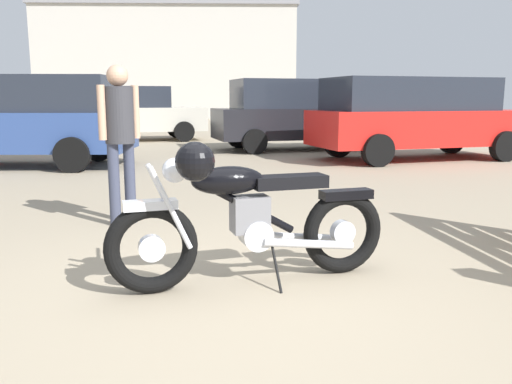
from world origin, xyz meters
TOP-DOWN VIEW (x-y plane):
  - ground_plane at (0.00, 0.00)m, footprint 80.00×80.00m
  - vintage_motorcycle at (0.07, 0.25)m, footprint 2.06×0.77m
  - bystander at (-1.04, 2.26)m, footprint 0.39×0.30m
  - white_estate_far at (4.53, 7.62)m, footprint 4.93×2.56m
  - red_hatchback_near at (-3.71, 7.43)m, footprint 4.86×2.33m
  - silver_sedan_mid at (-1.96, 13.61)m, footprint 4.42×2.43m
  - pale_sedan_back at (2.19, 10.09)m, footprint 4.10×2.25m
  - dark_sedan_left at (-5.58, 14.97)m, footprint 4.12×2.31m
  - industrial_building at (-1.33, 36.38)m, footprint 17.87×12.16m

SIDE VIEW (x-z plane):
  - ground_plane at x=0.00m, z-range 0.00..0.00m
  - vintage_motorcycle at x=0.07m, z-range -0.04..1.03m
  - silver_sedan_mid at x=-1.96m, z-range 0.00..1.67m
  - pale_sedan_back at x=2.19m, z-range 0.03..1.81m
  - dark_sedan_left at x=-5.58m, z-range 0.03..1.81m
  - white_estate_far at x=4.53m, z-range 0.07..1.81m
  - red_hatchback_near at x=-3.71m, z-range 0.07..1.81m
  - bystander at x=-1.04m, z-range 0.19..1.85m
  - industrial_building at x=-1.33m, z-range 0.01..7.56m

